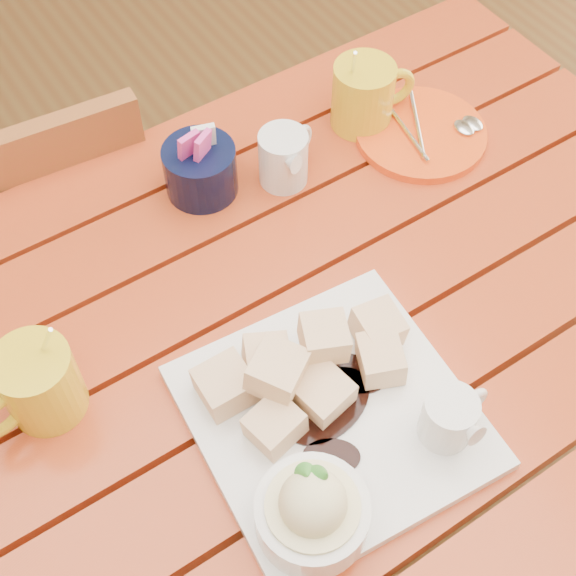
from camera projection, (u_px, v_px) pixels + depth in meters
ground at (293, 536)px, 1.55m from camera, size 5.00×5.00×0.00m
table at (296, 374)px, 1.03m from camera, size 1.20×0.79×0.75m
dessert_plate at (329, 431)px, 0.83m from camera, size 0.31×0.31×0.12m
coffee_mug_left at (38, 384)px, 0.85m from camera, size 0.12×0.08×0.14m
coffee_mug_right at (365, 94)px, 1.11m from camera, size 0.12×0.09×0.14m
cream_pitcher at (285, 157)px, 1.05m from camera, size 0.09×0.08×0.08m
sugar_caddy at (200, 169)px, 1.04m from camera, size 0.10×0.10×0.10m
orange_saucer at (422, 133)px, 1.12m from camera, size 0.18×0.18×0.02m
chair_far at (39, 259)px, 1.37m from camera, size 0.43×0.43×0.83m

